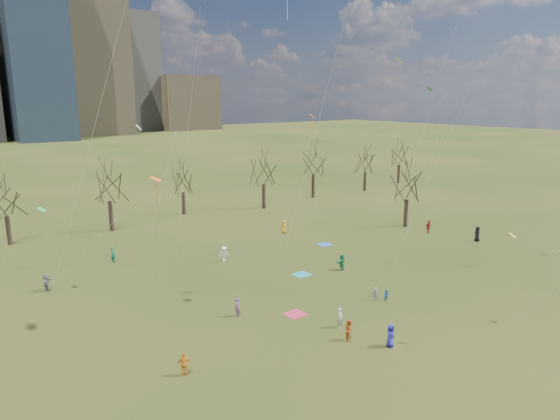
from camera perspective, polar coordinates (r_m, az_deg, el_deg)
ground at (r=40.92m, az=10.38°, el=-12.66°), size 500.00×500.00×0.00m
bare_tree_row at (r=68.70m, az=-12.79°, el=3.03°), size 113.04×29.80×9.50m
blanket_teal at (r=50.51m, az=2.50°, el=-7.38°), size 1.60×1.50×0.03m
blanket_navy at (r=60.58m, az=5.11°, el=-3.94°), size 1.60×1.50×0.03m
blanket_crimson at (r=41.84m, az=1.75°, el=-11.82°), size 1.60×1.50×0.03m
person_0 at (r=37.43m, az=12.51°, el=-13.84°), size 0.97×0.80×1.71m
person_1 at (r=39.67m, az=6.88°, el=-12.09°), size 0.69×0.69×1.62m
person_2 at (r=37.88m, az=7.93°, el=-13.42°), size 0.94×0.97×1.58m
person_3 at (r=45.12m, az=10.85°, el=-9.38°), size 0.51×0.79×1.16m
person_4 at (r=33.87m, az=-10.87°, el=-16.92°), size 1.00×0.74×1.58m
person_5 at (r=51.88m, az=7.06°, el=-5.94°), size 1.64×0.84×1.69m
person_6 at (r=66.10m, az=21.63°, el=-2.55°), size 0.97×1.09×1.88m
person_7 at (r=41.29m, az=-4.91°, el=-11.01°), size 0.63×0.70×1.62m
person_8 at (r=45.07m, az=12.05°, el=-9.52°), size 0.53×0.61×1.07m
person_9 at (r=54.49m, az=-6.40°, el=-4.99°), size 1.22×0.91×1.69m
person_10 at (r=68.06m, az=16.60°, el=-1.82°), size 1.01×0.44×1.70m
person_11 at (r=50.88m, az=-25.14°, el=-7.51°), size 1.27×1.54×1.65m
person_12 at (r=65.11m, az=0.45°, el=-1.90°), size 0.64×0.91×1.75m
person_13 at (r=56.57m, az=-18.56°, el=-4.87°), size 0.62×0.76×1.81m
kites_airborne at (r=49.41m, az=3.20°, el=6.75°), size 75.00×39.95×28.25m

